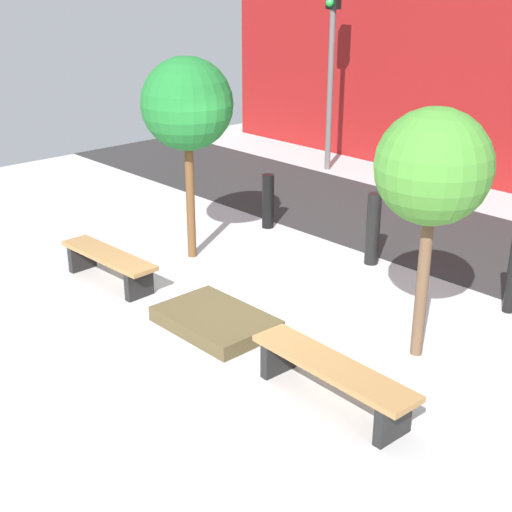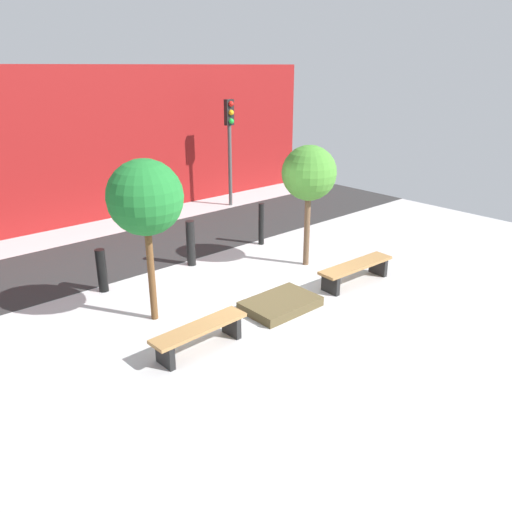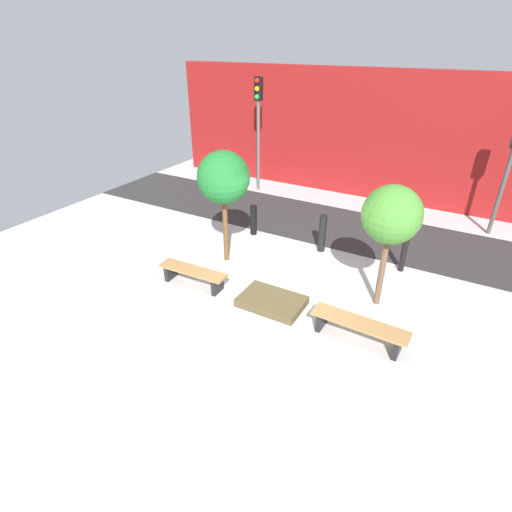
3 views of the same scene
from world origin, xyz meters
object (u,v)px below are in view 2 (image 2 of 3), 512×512
Objects in this scene: bench_left at (200,333)px; bench_right at (356,269)px; planter_bed at (281,304)px; bollard_center at (261,224)px; bollard_left at (191,243)px; traffic_light_mid_west at (230,133)px; tree_behind_right_bench at (309,174)px; bollard_far_left at (102,271)px; tree_behind_left_bench at (145,198)px.

bench_right reaches higher than bench_left.
planter_bed is 1.30× the size of bollard_center.
traffic_light_mid_west is (4.02, 3.54, 1.80)m from bollard_left.
tree_behind_right_bench is at bearing 92.27° from bench_right.
tree_behind_right_bench is 4.83m from bollard_far_left.
tree_behind_left_bench is (-4.02, 1.43, 1.93)m from bench_right.
bollard_left is (-2.01, 3.17, 0.21)m from bench_right.
bollard_left reaches higher than bench_left.
bollard_far_left is (-0.16, 1.73, -1.80)m from tree_behind_left_bench.
traffic_light_mid_west is at bearing 45.80° from bench_left.
bench_right is 4.69m from tree_behind_left_bench.
tree_behind_left_bench reaches higher than bollard_left.
tree_behind_right_bench is at bearing -40.78° from bollard_left.
bench_left is at bearing -142.87° from bollard_center.
planter_bed is at bearing -126.23° from bollard_center.
bollard_center is at bearing 0.00° from bollard_left.
bollard_left is 2.17m from bollard_center.
bollard_center is at bearing 22.51° from tree_behind_left_bench.
planter_bed is (2.01, 0.20, -0.22)m from bench_left.
bollard_left is at bearing 90.00° from planter_bed.
planter_bed is 1.56× the size of bollard_far_left.
bench_right is 5.25m from bollard_far_left.
planter_bed is 3.20m from tree_behind_left_bench.
bollard_left is at bearing 180.00° from bollard_center.
bench_right is at bearing -90.00° from tree_behind_right_bench.
tree_behind_right_bench is 2.35m from bollard_center.
tree_behind_left_bench is 4.84m from bollard_center.
bench_left is at bearing -87.03° from bollard_far_left.
tree_behind_right_bench reaches higher than bench_left.
tree_behind_left_bench reaches higher than bench_right.
bench_right is 0.57× the size of traffic_light_mid_west.
bench_right is 1.80× the size of bollard_left.
traffic_light_mid_west is (2.01, 5.28, 0.21)m from tree_behind_right_bench.
tree_behind_left_bench is at bearing 87.73° from bench_left.
bollard_far_left is 0.27× the size of traffic_light_mid_west.
tree_behind_left_bench is 3.17m from bollard_left.
bollard_center is at bearing 89.30° from bench_right.
planter_bed is at bearing -90.00° from bollard_left.
bollard_left is at bearing 124.67° from bench_right.
bench_left is 3.76m from bollard_left.
bench_left is at bearing -131.93° from traffic_light_mid_west.
traffic_light_mid_west reaches higher than tree_behind_left_bench.
bench_left is 0.90× the size of bench_right.
bollard_left is 5.65m from traffic_light_mid_west.
bench_right is 7.29m from traffic_light_mid_west.
bollard_center is at bearing -117.47° from traffic_light_mid_west.
bench_left is 9.24m from traffic_light_mid_west.
tree_behind_left_bench is at bearing -84.58° from bollard_far_left.
tree_behind_right_bench is at bearing -22.51° from bollard_far_left.
bench_left is 1.22× the size of planter_bed.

